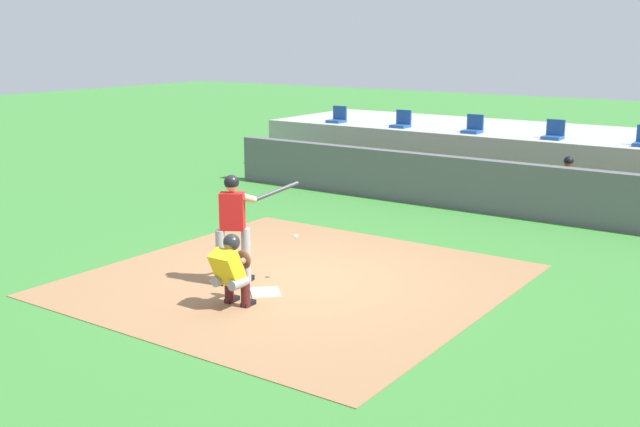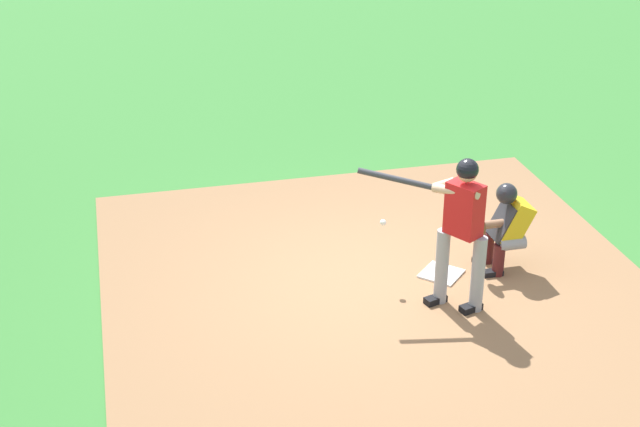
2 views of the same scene
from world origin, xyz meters
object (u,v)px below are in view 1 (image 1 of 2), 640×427
dugout_player_0 (565,184)px  stadium_seat_1 (402,122)px  home_plate (265,292)px  catcher_crouched (232,268)px  stadium_seat_0 (338,118)px  stadium_seat_3 (554,134)px  batter_at_plate (234,222)px  stadium_seat_2 (473,128)px

dugout_player_0 → stadium_seat_1: 5.77m
home_plate → catcher_crouched: size_ratio=0.24×
stadium_seat_0 → stadium_seat_3: size_ratio=1.00×
stadium_seat_0 → batter_at_plate: bearing=-64.9°
batter_at_plate → stadium_seat_1: stadium_seat_1 is taller
dugout_player_0 → stadium_seat_3: bearing=116.1°
stadium_seat_1 → stadium_seat_3: same height
dugout_player_0 → stadium_seat_3: size_ratio=2.71×
home_plate → stadium_seat_1: (-3.25, 10.18, 1.51)m
stadium_seat_0 → stadium_seat_1: same height
home_plate → stadium_seat_1: bearing=107.7°
home_plate → dugout_player_0: dugout_player_0 is taller
batter_at_plate → home_plate: bearing=-7.9°
catcher_crouched → dugout_player_0: dugout_player_0 is taller
batter_at_plate → stadium_seat_0: 11.15m
stadium_seat_0 → stadium_seat_1: size_ratio=1.00×
batter_at_plate → dugout_player_0: batter_at_plate is taller
home_plate → stadium_seat_0: 11.63m
home_plate → catcher_crouched: bearing=-90.6°
catcher_crouched → stadium_seat_3: size_ratio=3.85×
catcher_crouched → stadium_seat_0: size_ratio=3.85×
catcher_crouched → stadium_seat_2: (-1.08, 10.92, 0.93)m
catcher_crouched → stadium_seat_3: (1.09, 10.92, 0.93)m
dugout_player_0 → stadium_seat_1: (-5.33, 2.03, 0.86)m
stadium_seat_1 → stadium_seat_3: size_ratio=1.00×
dugout_player_0 → stadium_seat_1: size_ratio=2.71×
stadium_seat_1 → stadium_seat_2: size_ratio=1.00×
batter_at_plate → stadium_seat_3: size_ratio=3.76×
stadium_seat_0 → stadium_seat_3: same height
stadium_seat_2 → catcher_crouched: bearing=-84.4°
stadium_seat_0 → stadium_seat_3: bearing=0.0°
home_plate → stadium_seat_1: size_ratio=0.92×
home_plate → batter_at_plate: batter_at_plate is taller
catcher_crouched → stadium_seat_3: stadium_seat_3 is taller
home_plate → dugout_player_0: size_ratio=0.34×
stadium_seat_0 → stadium_seat_2: bearing=0.0°
stadium_seat_2 → stadium_seat_0: bearing=180.0°
stadium_seat_2 → stadium_seat_1: bearing=180.0°
stadium_seat_1 → stadium_seat_2: 2.17m
home_plate → batter_at_plate: 1.23m
dugout_player_0 → stadium_seat_2: (-3.16, 2.03, 0.86)m
stadium_seat_3 → stadium_seat_0: bearing=180.0°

